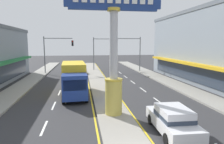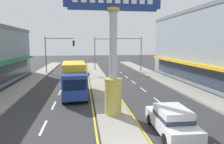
# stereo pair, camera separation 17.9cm
# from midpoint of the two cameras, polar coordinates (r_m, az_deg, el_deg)

# --- Properties ---
(median_strip) EXTENTS (2.34, 52.00, 0.14)m
(median_strip) POSITION_cam_midpoint_polar(r_m,az_deg,el_deg) (25.70, -3.97, -3.04)
(median_strip) COLOR gray
(median_strip) RESTS_ON ground
(sidewalk_left) EXTENTS (2.55, 60.00, 0.18)m
(sidewalk_left) POSITION_cam_midpoint_polar(r_m,az_deg,el_deg) (24.66, -25.05, -4.22)
(sidewalk_left) COLOR gray
(sidewalk_left) RESTS_ON ground
(sidewalk_right) EXTENTS (2.55, 60.00, 0.18)m
(sidewalk_right) POSITION_cam_midpoint_polar(r_m,az_deg,el_deg) (26.14, 16.63, -3.13)
(sidewalk_right) COLOR gray
(sidewalk_right) RESTS_ON ground
(lane_markings) EXTENTS (9.08, 52.00, 0.01)m
(lane_markings) POSITION_cam_midpoint_polar(r_m,az_deg,el_deg) (24.39, -3.70, -3.80)
(lane_markings) COLOR silver
(lane_markings) RESTS_ON ground
(district_sign) EXTENTS (6.38, 1.23, 8.53)m
(district_sign) POSITION_cam_midpoint_polar(r_m,az_deg,el_deg) (13.52, 0.09, 5.19)
(district_sign) COLOR gold
(district_sign) RESTS_ON median_strip
(storefront_right) EXTENTS (8.39, 23.55, 9.32)m
(storefront_right) POSITION_cam_midpoint_polar(r_m,az_deg,el_deg) (29.21, 26.79, 6.51)
(storefront_right) COLOR gray
(storefront_right) RESTS_ON ground
(traffic_light_left_side) EXTENTS (4.86, 0.46, 6.20)m
(traffic_light_left_side) POSITION_cam_midpoint_polar(r_m,az_deg,el_deg) (34.71, -16.04, 6.50)
(traffic_light_left_side) COLOR slate
(traffic_light_left_side) RESTS_ON ground
(traffic_light_right_side) EXTENTS (4.86, 0.46, 6.20)m
(traffic_light_right_side) POSITION_cam_midpoint_polar(r_m,az_deg,el_deg) (35.40, 5.14, 6.80)
(traffic_light_right_side) COLOR slate
(traffic_light_right_side) RESTS_ON ground
(traffic_light_median_far) EXTENTS (4.20, 0.46, 6.20)m
(traffic_light_median_far) POSITION_cam_midpoint_polar(r_m,az_deg,el_deg) (37.85, -3.12, 6.83)
(traffic_light_median_far) COLOR slate
(traffic_light_median_far) RESTS_ON ground
(box_truck_near_right_lane) EXTENTS (2.55, 7.01, 3.12)m
(box_truck_near_right_lane) POSITION_cam_midpoint_polar(r_m,az_deg,el_deg) (19.86, -11.05, -1.70)
(box_truck_near_right_lane) COLOR navy
(box_truck_near_right_lane) RESTS_ON ground
(sedan_far_right_lane) EXTENTS (1.96, 4.36, 1.53)m
(sedan_far_right_lane) POSITION_cam_midpoint_polar(r_m,az_deg,el_deg) (11.97, 16.46, -12.96)
(sedan_far_right_lane) COLOR silver
(sedan_far_right_lane) RESTS_ON ground
(sedan_near_left_lane) EXTENTS (1.97, 4.37, 1.53)m
(sedan_near_left_lane) POSITION_cam_midpoint_polar(r_m,az_deg,el_deg) (33.95, -9.96, 0.80)
(sedan_near_left_lane) COLOR black
(sedan_near_left_lane) RESTS_ON ground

